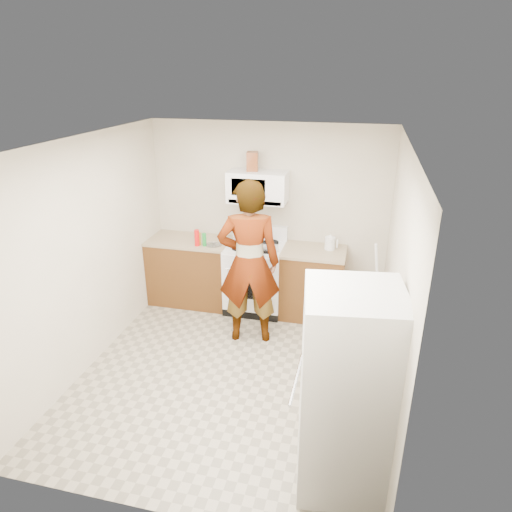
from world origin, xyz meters
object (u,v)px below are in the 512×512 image
(fridge, at_px, (347,392))
(saucepan, at_px, (247,235))
(gas_range, at_px, (256,276))
(person, at_px, (249,263))
(kettle, at_px, (330,243))
(microwave, at_px, (258,187))

(fridge, distance_m, saucepan, 3.16)
(gas_range, xyz_separation_m, person, (0.10, -0.75, 0.52))
(saucepan, bearing_deg, fridge, -61.45)
(fridge, bearing_deg, kettle, 90.24)
(gas_range, distance_m, kettle, 1.11)
(person, bearing_deg, microwave, -96.02)
(kettle, relative_size, saucepan, 0.67)
(person, distance_m, fridge, 2.25)
(fridge, bearing_deg, person, 116.04)
(gas_range, xyz_separation_m, saucepan, (-0.16, 0.15, 0.54))
(person, bearing_deg, saucepan, -86.60)
(gas_range, xyz_separation_m, kettle, (0.97, 0.10, 0.53))
(gas_range, height_order, saucepan, gas_range)
(person, height_order, kettle, person)
(microwave, xyz_separation_m, person, (0.10, -0.88, -0.70))
(microwave, relative_size, kettle, 4.62)
(gas_range, height_order, microwave, microwave)
(gas_range, distance_m, microwave, 1.22)
(fridge, distance_m, kettle, 2.75)
(person, bearing_deg, kettle, -148.17)
(microwave, bearing_deg, saucepan, 172.55)
(microwave, distance_m, kettle, 1.19)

